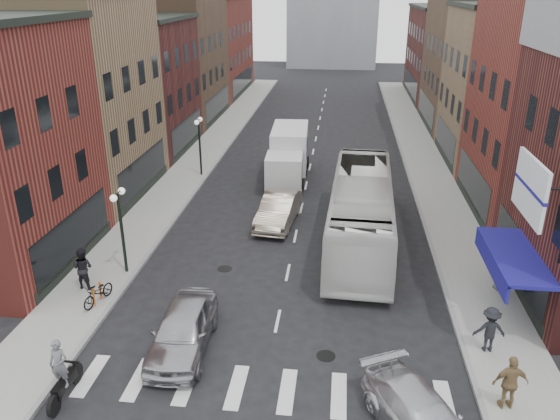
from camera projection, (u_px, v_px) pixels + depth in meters
The scene contains 29 objects.
ground at pixel (275, 336), 20.86m from camera, with size 160.00×160.00×0.00m, color black.
sidewalk_left at pixel (200, 158), 41.92m from camera, with size 3.00×74.00×0.15m, color gray.
sidewalk_right at pixel (426, 166), 40.11m from camera, with size 3.00×74.00×0.15m, color gray.
curb_left at pixel (220, 160), 41.79m from camera, with size 0.20×74.00×0.16m, color gray.
curb_right at pixel (405, 166), 40.30m from camera, with size 0.20×74.00×0.16m, color gray.
crosswalk_stripes at pixel (263, 389), 18.10m from camera, with size 12.00×2.20×0.01m, color silver.
bldg_left_mid_a at pixel (57, 97), 32.94m from camera, with size 10.30×10.20×12.30m.
bldg_left_mid_b at pixel (122, 85), 42.50m from camera, with size 10.30×10.20×10.30m.
bldg_left_far_a at pixel (164, 50), 52.02m from camera, with size 10.30×12.20×13.30m.
bldg_left_far_b at pixel (201, 46), 65.25m from camera, with size 10.30×16.20×11.30m.
bldg_right_mid_b at pixel (523, 87), 39.13m from camera, with size 10.30×10.20×11.30m.
bldg_right_far_a at pixel (488, 60), 49.03m from camera, with size 10.30×12.20×12.30m.
bldg_right_far_b at pixel (458, 53), 62.26m from camera, with size 10.30×16.20×10.30m.
awning_blue at pixel (510, 257), 21.20m from camera, with size 1.80×5.00×0.78m.
billboard_sign at pixel (533, 190), 18.06m from camera, with size 1.52×3.00×3.70m.
streetlamp_near at pixel (120, 216), 24.20m from camera, with size 0.32×1.22×4.11m.
streetlamp_far at pixel (199, 136), 37.05m from camera, with size 0.32×1.22×4.11m.
bike_rack at pixel (97, 294), 22.65m from camera, with size 0.08×0.68×0.80m.
box_truck at pixel (288, 156), 36.98m from camera, with size 2.60×7.86×3.38m.
motorcycle_rider at pixel (61, 372), 17.30m from camera, with size 0.62×2.21×2.25m.
transit_bus at pixel (361, 211), 27.71m from camera, with size 2.99×12.78×3.56m, color silver.
sedan_left_near at pixel (183, 329), 19.81m from camera, with size 1.98×4.91×1.67m, color #A9A9AE.
sedan_left_far at pixel (279, 210), 30.36m from camera, with size 1.76×5.06×1.67m, color #BAAC96.
curb_car at pixel (423, 419), 15.90m from camera, with size 1.96×4.82×1.40m, color silver.
parked_bicycle at pixel (98, 293), 22.58m from camera, with size 0.62×1.78×0.94m, color black.
ped_left_solo at pixel (83, 268), 23.58m from camera, with size 0.91×0.53×1.88m, color black.
ped_right_a at pixel (490, 329), 19.49m from camera, with size 1.13×0.56×1.75m, color black.
ped_right_b at pixel (510, 383), 16.79m from camera, with size 1.10×0.55×1.88m, color olive.
ped_right_c at pixel (502, 271), 23.49m from camera, with size 0.83×0.54×1.70m, color slate.
Camera 1 is at (2.21, -17.28, 12.44)m, focal length 35.00 mm.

